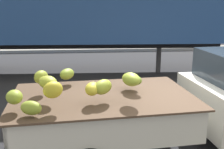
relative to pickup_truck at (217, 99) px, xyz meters
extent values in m
plane|color=#28282B|center=(-0.51, -0.09, -0.88)|extent=(220.00, 220.00, 0.00)
cube|color=gray|center=(-0.51, 10.41, -0.80)|extent=(80.00, 0.80, 0.16)
cube|color=silver|center=(-2.02, -0.18, -0.30)|extent=(2.92, 1.95, 0.08)
cube|color=silver|center=(-2.09, 0.65, -0.04)|extent=(2.78, 0.30, 0.44)
cube|color=silver|center=(-1.94, -1.00, -0.04)|extent=(2.78, 0.30, 0.44)
cube|color=silver|center=(-0.66, -0.05, -0.04)|extent=(0.20, 1.70, 0.44)
cube|color=silver|center=(-3.38, -0.30, -0.04)|extent=(0.20, 1.70, 0.44)
cube|color=#B21914|center=(-2.09, 0.68, -0.08)|extent=(2.66, 0.25, 0.07)
cube|color=brown|center=(-2.02, -0.18, 0.19)|extent=(3.05, 2.08, 0.03)
ellipsoid|color=#93A631|center=(-1.62, -0.53, 0.56)|extent=(0.31, 0.40, 0.19)
ellipsoid|color=#96A62F|center=(-3.01, 0.01, 0.48)|extent=(0.29, 0.33, 0.22)
ellipsoid|color=gold|center=(-2.73, -0.80, 0.51)|extent=(0.35, 0.33, 0.23)
ellipsoid|color=olive|center=(-2.63, 0.48, 0.40)|extent=(0.35, 0.41, 0.20)
ellipsoid|color=#A1AD31|center=(-2.85, -0.42, 0.51)|extent=(0.40, 0.42, 0.19)
ellipsoid|color=#8FA531|center=(-3.26, -0.75, 0.41)|extent=(0.29, 0.33, 0.19)
ellipsoid|color=gold|center=(-2.19, -0.55, 0.43)|extent=(0.27, 0.36, 0.19)
ellipsoid|color=#9BAB31|center=(-2.04, -0.51, 0.44)|extent=(0.39, 0.41, 0.22)
ellipsoid|color=olive|center=(-1.51, -0.06, 0.42)|extent=(0.38, 0.37, 0.18)
ellipsoid|color=gold|center=(-1.53, 0.12, 0.40)|extent=(0.30, 0.24, 0.18)
ellipsoid|color=#90A632|center=(-3.00, -0.96, 0.32)|extent=(0.35, 0.30, 0.19)
cylinder|color=black|center=(0.61, 0.88, -0.56)|extent=(0.66, 0.26, 0.64)
cylinder|color=black|center=(-2.42, 0.61, -0.56)|extent=(0.66, 0.26, 0.64)
cube|color=navy|center=(-2.92, 5.60, 1.72)|extent=(12.09, 2.98, 2.70)
cube|color=black|center=(-2.92, 5.60, 0.22)|extent=(11.05, 0.84, 0.30)
cylinder|color=#38383A|center=(0.38, 5.47, -0.26)|extent=(0.18, 0.18, 1.25)
camera|label=1|loc=(-2.24, -4.38, 1.64)|focal=43.92mm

